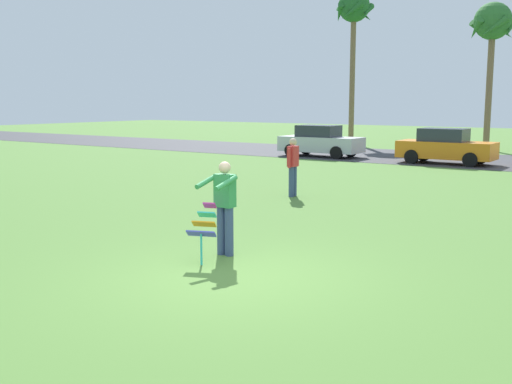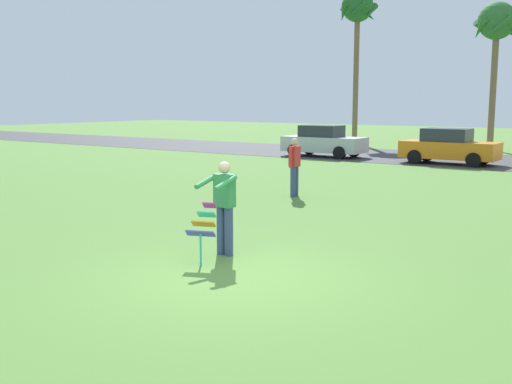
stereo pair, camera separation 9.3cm
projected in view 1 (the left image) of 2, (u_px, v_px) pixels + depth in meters
name	position (u px, v px, depth m)	size (l,w,h in m)	color
ground_plane	(234.00, 277.00, 9.71)	(120.00, 120.00, 0.00)	#568438
person_kite_flyer	(224.00, 204.00, 10.95)	(0.53, 0.65, 1.73)	#384772
kite_held	(204.00, 225.00, 10.48)	(0.57, 0.72, 1.03)	#D83399
parked_car_silver	(320.00, 142.00, 30.74)	(4.21, 1.85, 1.60)	silver
parked_car_orange	(446.00, 147.00, 27.17)	(4.21, 1.85, 1.60)	orange
palm_tree_left_near	(354.00, 14.00, 40.15)	(2.58, 2.71, 10.13)	brown
palm_tree_right_near	(493.00, 27.00, 34.11)	(2.58, 2.71, 8.35)	brown
person_walker_near	(293.00, 165.00, 17.82)	(0.25, 0.57, 1.73)	#384772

